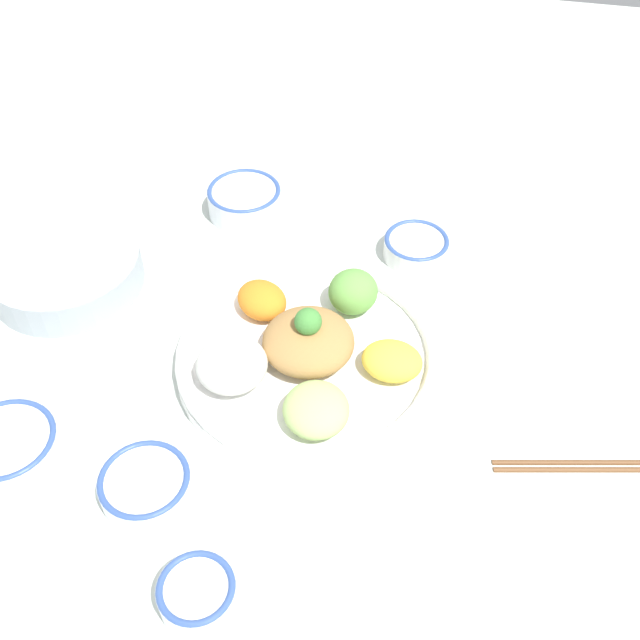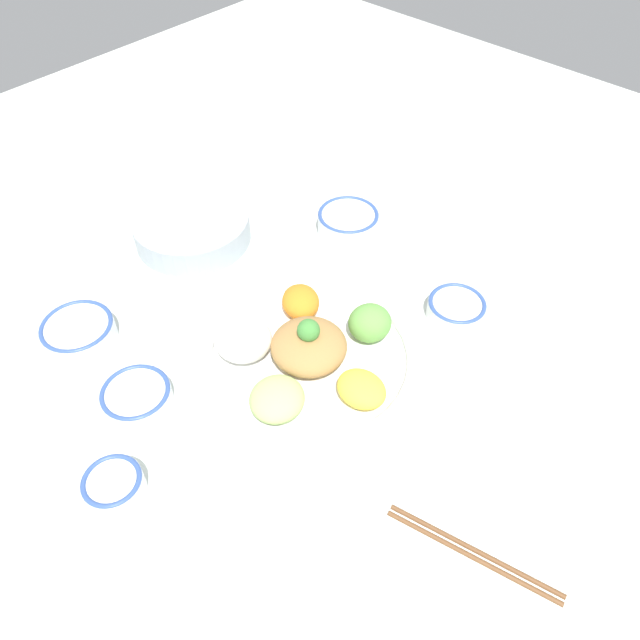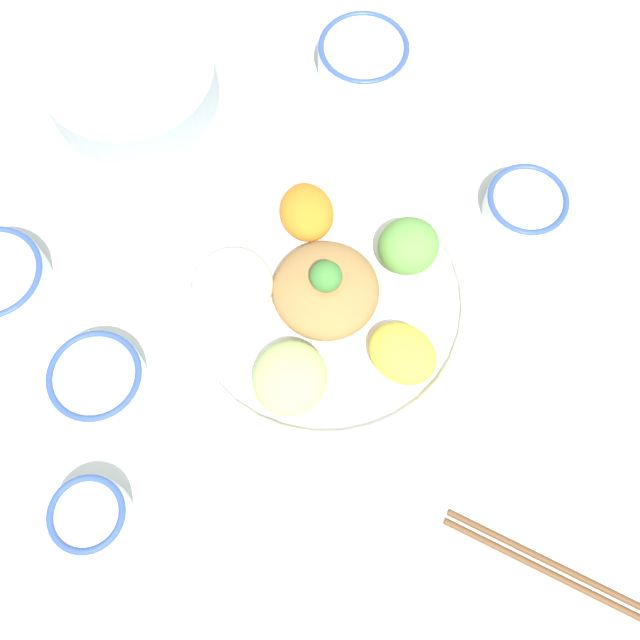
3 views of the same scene
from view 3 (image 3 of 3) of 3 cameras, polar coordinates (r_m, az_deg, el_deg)
ground_plane at (r=0.88m, az=1.63°, el=2.48°), size 2.40×2.40×0.00m
salad_platter at (r=0.84m, az=0.39°, el=1.57°), size 0.35×0.35×0.10m
sauce_bowl_red at (r=0.94m, az=15.40°, el=8.51°), size 0.10×0.10×0.03m
rice_bowl_blue at (r=0.82m, az=-17.09°, el=-14.07°), size 0.08×0.08×0.04m
rice_bowl_plain at (r=0.85m, az=-16.61°, el=-4.31°), size 0.10×0.10×0.04m
sauce_bowl_far at (r=1.02m, az=3.29°, el=19.39°), size 0.12×0.12×0.05m
side_serving_bowl at (r=1.02m, az=-14.25°, el=17.32°), size 0.22×0.22×0.05m
chopsticks_pair_near at (r=0.83m, az=17.26°, el=-17.61°), size 0.07×0.23×0.01m
serving_spoon_main at (r=0.93m, az=-15.18°, el=6.13°), size 0.04×0.12×0.01m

